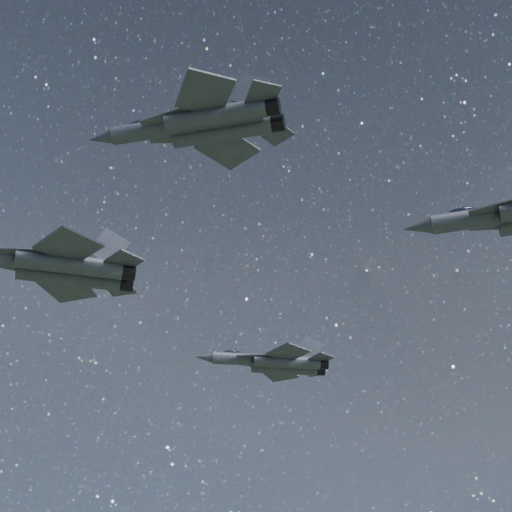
{
  "coord_description": "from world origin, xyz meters",
  "views": [
    {
      "loc": [
        -1.31,
        -56.11,
        110.32
      ],
      "look_at": [
        1.43,
        0.78,
        145.46
      ],
      "focal_mm": 50.0,
      "sensor_mm": 36.0,
      "label": 1
    }
  ],
  "objects": [
    {
      "name": "jet_lead",
      "position": [
        -16.97,
        -0.34,
        143.24
      ],
      "size": [
        19.63,
        13.49,
        4.93
      ],
      "rotation": [
        0.0,
        0.0,
        0.2
      ],
      "color": "#30323C"
    },
    {
      "name": "jet_left",
      "position": [
        4.91,
        25.21,
        145.21
      ],
      "size": [
        17.1,
        12.04,
        4.32
      ],
      "rotation": [
        0.0,
        0.0,
        0.08
      ],
      "color": "#30323C"
    },
    {
      "name": "jet_right",
      "position": [
        -3.41,
        -14.82,
        147.63
      ],
      "size": [
        16.5,
        11.17,
        4.15
      ],
      "rotation": [
        0.0,
        0.0,
        -0.27
      ],
      "color": "#30323C"
    }
  ]
}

